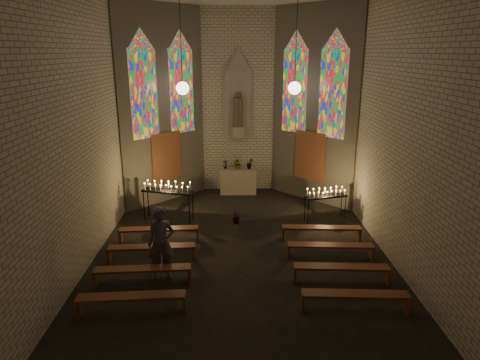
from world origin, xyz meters
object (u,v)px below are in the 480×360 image
(altar, at_px, (238,181))
(votive_stand_left, at_px, (167,189))
(aisle_flower_pot, at_px, (236,217))
(visitor, at_px, (161,243))
(votive_stand_right, at_px, (326,194))

(altar, distance_m, votive_stand_left, 3.66)
(aisle_flower_pot, distance_m, visitor, 3.96)
(votive_stand_left, distance_m, visitor, 3.82)
(altar, bearing_deg, visitor, -106.90)
(aisle_flower_pot, relative_size, votive_stand_right, 0.28)
(votive_stand_left, relative_size, visitor, 0.97)
(altar, bearing_deg, votive_stand_right, -45.40)
(altar, height_order, aisle_flower_pot, altar)
(visitor, bearing_deg, votive_stand_left, 85.92)
(votive_stand_right, bearing_deg, altar, 119.74)
(altar, xyz_separation_m, votive_stand_right, (2.84, -2.88, 0.40))
(votive_stand_left, bearing_deg, visitor, -68.82)
(votive_stand_left, relative_size, votive_stand_right, 1.20)
(aisle_flower_pot, height_order, visitor, visitor)
(aisle_flower_pot, bearing_deg, votive_stand_left, 170.58)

